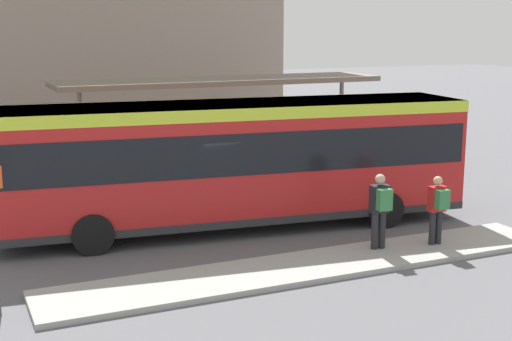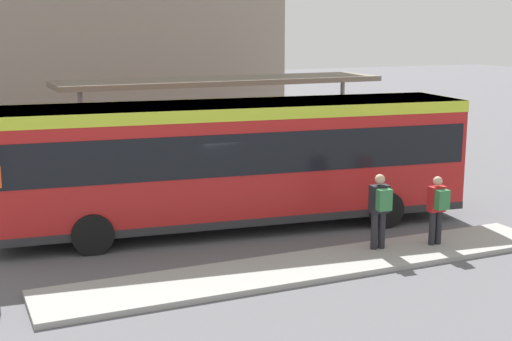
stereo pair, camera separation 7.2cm
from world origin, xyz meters
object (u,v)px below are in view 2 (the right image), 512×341
Objects in this scene: pedestrian_companion at (380,207)px; bicycle_yellow at (434,169)px; bicycle_black at (406,163)px; potted_planter_near_shelter at (364,159)px; bicycle_orange at (411,168)px; pedestrian_waiting at (438,206)px; city_bus at (235,156)px.

bicycle_yellow is (6.28, 6.08, -0.76)m from pedestrian_companion.
potted_planter_near_shelter reaches higher than bicycle_black.
bicycle_yellow is 1.43m from bicycle_black.
bicycle_yellow reaches higher than bicycle_orange.
pedestrian_waiting is at bearing -96.10° from pedestrian_companion.
bicycle_yellow is 0.83m from bicycle_orange.
bicycle_yellow is at bearing -35.37° from pedestrian_waiting.
bicycle_black is at bearing 32.51° from city_bus.
bicycle_orange is (-0.43, 0.71, -0.04)m from bicycle_yellow.
pedestrian_companion is at bearing 127.91° from bicycle_yellow.
bicycle_yellow is at bearing 23.82° from city_bus.
potted_planter_near_shelter is (-1.67, 0.46, 0.36)m from bicycle_orange.
city_bus is at bearing -66.11° from bicycle_orange.
pedestrian_companion reaches higher than bicycle_black.
bicycle_yellow is at bearing -41.25° from pedestrian_companion.
pedestrian_companion reaches higher than bicycle_yellow.
pedestrian_companion reaches higher than bicycle_orange.
potted_planter_near_shelter is (-1.95, -0.26, 0.35)m from bicycle_black.
bicycle_black is at bearing 7.48° from potted_planter_near_shelter.
bicycle_orange is 0.99× the size of bicycle_black.
bicycle_yellow is at bearing -166.75° from bicycle_black.
bicycle_yellow is 1.14× the size of bicycle_orange.
bicycle_yellow is at bearing -29.00° from potted_planter_near_shelter.
pedestrian_waiting is 1.06× the size of bicycle_orange.
city_bus is 9.41m from bicycle_black.
pedestrian_companion is 8.77m from bicycle_yellow.
bicycle_black is at bearing -34.58° from pedestrian_companion.
city_bus reaches higher than potted_planter_near_shelter.
city_bus is 7.92× the size of bicycle_orange.
pedestrian_waiting is at bearing -30.58° from bicycle_orange.
bicycle_orange is at bearing -36.06° from pedestrian_companion.
pedestrian_companion is (2.21, -3.45, -0.78)m from city_bus.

